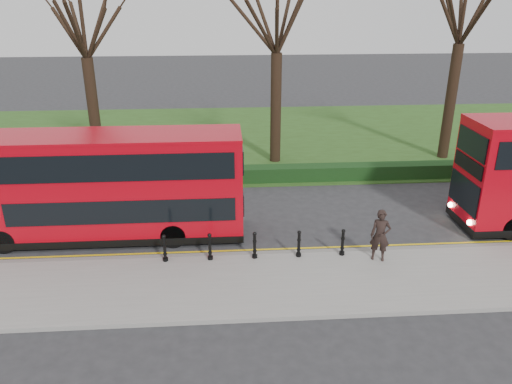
{
  "coord_description": "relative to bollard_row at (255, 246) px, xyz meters",
  "views": [
    {
      "loc": [
        -1.03,
        -17.38,
        9.34
      ],
      "look_at": [
        0.22,
        0.5,
        2.0
      ],
      "focal_mm": 35.0,
      "sensor_mm": 36.0,
      "label": 1
    }
  ],
  "objects": [
    {
      "name": "tree_right",
      "position": [
        11.95,
        11.35,
        8.0
      ],
      "size": [
        7.61,
        7.61,
        11.89
      ],
      "color": "black",
      "rests_on": "ground"
    },
    {
      "name": "yellow_line_outer",
      "position": [
        -0.05,
        0.65,
        -0.64
      ],
      "size": [
        60.0,
        0.1,
        0.01
      ],
      "primitive_type": "cube",
      "color": "yellow",
      "rests_on": "ground"
    },
    {
      "name": "hedge",
      "position": [
        -0.05,
        8.15,
        -0.25
      ],
      "size": [
        60.0,
        0.9,
        0.8
      ],
      "primitive_type": "cube",
      "color": "black",
      "rests_on": "ground"
    },
    {
      "name": "tree_left",
      "position": [
        -8.05,
        11.35,
        7.24
      ],
      "size": [
        6.95,
        6.95,
        10.86
      ],
      "color": "black",
      "rests_on": "ground"
    },
    {
      "name": "ground",
      "position": [
        -0.05,
        1.35,
        -0.65
      ],
      "size": [
        120.0,
        120.0,
        0.0
      ],
      "primitive_type": "plane",
      "color": "#28282B",
      "rests_on": "ground"
    },
    {
      "name": "kerb",
      "position": [
        -0.05,
        0.35,
        -0.57
      ],
      "size": [
        60.0,
        0.25,
        0.16
      ],
      "primitive_type": "cube",
      "color": "slate",
      "rests_on": "ground"
    },
    {
      "name": "tree_mid",
      "position": [
        1.95,
        11.35,
        7.46
      ],
      "size": [
        7.14,
        7.14,
        11.16
      ],
      "color": "black",
      "rests_on": "ground"
    },
    {
      "name": "bus_lead",
      "position": [
        -5.69,
        2.39,
        1.5
      ],
      "size": [
        10.71,
        2.46,
        4.26
      ],
      "color": "#A80410",
      "rests_on": "ground"
    },
    {
      "name": "grass_verge",
      "position": [
        -0.05,
        16.35,
        -0.62
      ],
      "size": [
        60.0,
        18.0,
        0.06
      ],
      "primitive_type": "cube",
      "color": "#294717",
      "rests_on": "ground"
    },
    {
      "name": "pavement",
      "position": [
        -0.05,
        -1.65,
        -0.57
      ],
      "size": [
        60.0,
        4.0,
        0.15
      ],
      "primitive_type": "cube",
      "color": "gray",
      "rests_on": "ground"
    },
    {
      "name": "yellow_line_inner",
      "position": [
        -0.05,
        0.85,
        -0.64
      ],
      "size": [
        60.0,
        0.1,
        0.01
      ],
      "primitive_type": "cube",
      "color": "yellow",
      "rests_on": "ground"
    },
    {
      "name": "bollard_row",
      "position": [
        0.0,
        0.0,
        0.0
      ],
      "size": [
        6.65,
        0.15,
        1.0
      ],
      "color": "black",
      "rests_on": "pavement"
    },
    {
      "name": "pedestrian",
      "position": [
        4.49,
        -0.43,
        0.47
      ],
      "size": [
        0.82,
        0.67,
        1.94
      ],
      "primitive_type": "imported",
      "rotation": [
        0.0,
        0.0,
        -0.33
      ],
      "color": "black",
      "rests_on": "pavement"
    }
  ]
}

